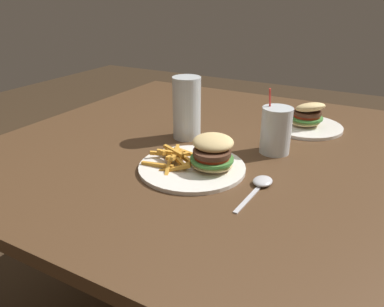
# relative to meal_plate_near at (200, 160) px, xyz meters

# --- Properties ---
(dining_table) EXTENTS (1.50, 1.21, 0.76)m
(dining_table) POSITION_rel_meal_plate_near_xyz_m (0.09, 0.18, -0.10)
(dining_table) COLOR #4C331E
(dining_table) RESTS_ON ground_plane
(meal_plate_near) EXTENTS (0.27, 0.27, 0.10)m
(meal_plate_near) POSITION_rel_meal_plate_near_xyz_m (0.00, 0.00, 0.00)
(meal_plate_near) COLOR white
(meal_plate_near) RESTS_ON dining_table
(beer_glass) EXTENTS (0.08, 0.08, 0.19)m
(beer_glass) POSITION_rel_meal_plate_near_xyz_m (-0.14, 0.18, 0.06)
(beer_glass) COLOR silver
(beer_glass) RESTS_ON dining_table
(juice_glass) EXTENTS (0.08, 0.08, 0.18)m
(juice_glass) POSITION_rel_meal_plate_near_xyz_m (0.13, 0.20, 0.03)
(juice_glass) COLOR silver
(juice_glass) RESTS_ON dining_table
(spoon) EXTENTS (0.05, 0.18, 0.02)m
(spoon) POSITION_rel_meal_plate_near_xyz_m (0.16, -0.00, -0.02)
(spoon) COLOR silver
(spoon) RESTS_ON dining_table
(meal_plate_far) EXTENTS (0.24, 0.24, 0.10)m
(meal_plate_far) POSITION_rel_meal_plate_near_xyz_m (0.16, 0.44, 0.00)
(meal_plate_far) COLOR white
(meal_plate_far) RESTS_ON dining_table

